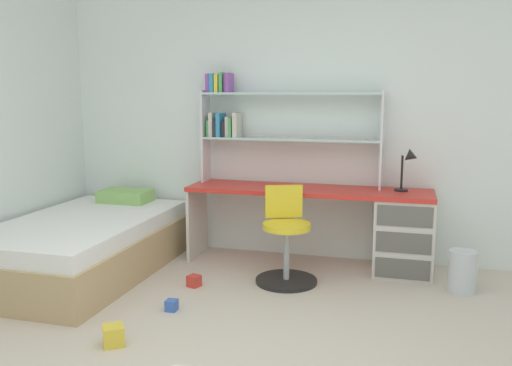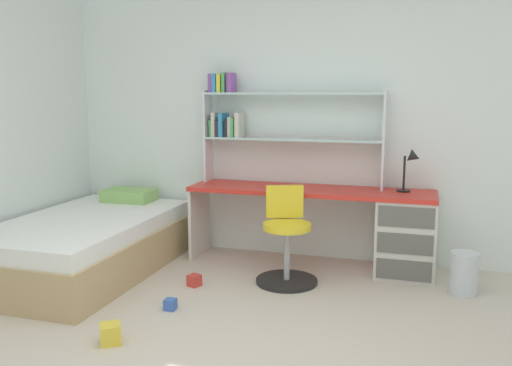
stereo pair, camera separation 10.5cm
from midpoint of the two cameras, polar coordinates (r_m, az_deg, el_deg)
The scene contains 10 objects.
room_shell at distance 4.30m, azimuth -14.39°, elevation 6.76°, with size 5.83×6.26×2.78m.
desk at distance 4.88m, azimuth 13.32°, elevation -4.50°, with size 2.22×0.54×0.72m.
bookshelf_hutch at distance 5.07m, azimuth 1.56°, elevation 6.93°, with size 1.70×0.22×1.05m.
desk_lamp at distance 4.81m, azimuth 16.92°, elevation 1.98°, with size 0.20×0.17×0.38m.
swivel_chair at distance 4.52m, azimuth 3.95°, elevation -6.62°, with size 0.52×0.52×0.80m.
bed_platform at distance 5.02m, azimuth -17.08°, elevation -6.25°, with size 1.22×2.05×0.61m.
waste_bin at distance 4.60m, azimuth 21.94°, elevation -8.94°, with size 0.22×0.22×0.34m, color silver.
toy_block_red_0 at distance 4.51m, azimuth -5.94°, elevation -10.32°, with size 0.09×0.09×0.09m, color red.
toy_block_blue_1 at distance 4.07m, azimuth -8.40°, elevation -12.73°, with size 0.08×0.08×0.08m, color #3860B7.
toy_block_yellow_2 at distance 3.63m, azimuth -14.47°, elevation -15.34°, with size 0.13×0.13×0.13m, color gold.
Camera 2 is at (1.01, -2.38, 1.57)m, focal length 37.42 mm.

